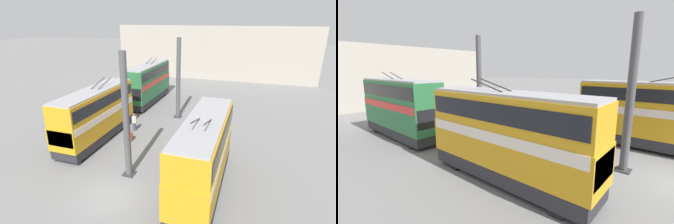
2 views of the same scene
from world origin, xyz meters
The scene contains 10 objects.
ground_plane centered at (0.00, 0.00, 0.00)m, with size 240.00×240.00×0.00m, color slate.
depot_back_wall centered at (35.88, 0.00, 4.77)m, with size 0.50×36.00×9.54m.
support_column_near centered at (2.68, 0.00, 4.32)m, with size 0.84×0.84×8.89m.
support_column_far centered at (15.17, 0.00, 4.32)m, with size 0.84×0.84×8.89m.
bus_left_far centered at (2.66, -5.40, 2.86)m, with size 9.51×2.54×5.65m.
bus_right_near centered at (7.09, 5.40, 2.75)m, with size 9.85×2.54×5.45m.
bus_right_far centered at (19.44, 5.40, 2.90)m, with size 9.95×2.54×5.72m.
person_by_left_row centered at (4.80, -3.53, 0.83)m, with size 0.44×0.28×1.59m.
person_by_right_row centered at (10.01, 3.05, 0.96)m, with size 0.28×0.44×1.79m.
oil_drum centered at (7.75, 2.49, 0.41)m, with size 0.66×0.66×0.82m.
Camera 1 is at (-12.06, -7.96, 10.79)m, focal length 28.00 mm.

